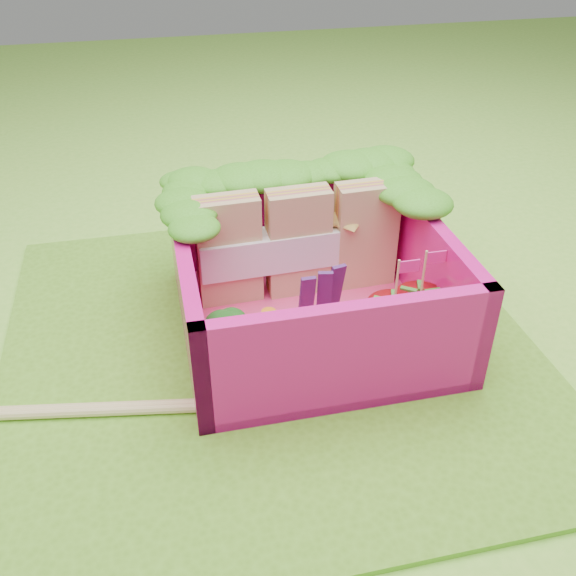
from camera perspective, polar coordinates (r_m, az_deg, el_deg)
The scene contains 13 objects.
ground at distance 3.26m, azimuth -1.67°, elevation -5.29°, with size 14.00×14.00×0.00m, color #85D83D.
placemat at distance 3.25m, azimuth -1.68°, elevation -5.08°, with size 2.60×2.60×0.03m, color #63A826.
bento_floor at distance 3.34m, azimuth 2.00°, elevation -2.96°, with size 1.30×1.30×0.05m, color #F73F7E.
bento_box at distance 3.20m, azimuth 2.08°, elevation 0.63°, with size 1.30×1.30×0.55m.
lettuce_ruffle at distance 3.45m, azimuth 0.13°, elevation 9.62°, with size 1.43×0.83×0.11m.
sandwich_stack at distance 3.40m, azimuth 1.02°, elevation 4.05°, with size 1.08×0.21×0.59m.
broccoli at distance 2.92m, azimuth -5.51°, elevation -4.29°, with size 0.31×0.31×0.25m.
carrot_sticks at distance 2.95m, azimuth -2.11°, elevation -4.72°, with size 0.13×0.15×0.27m.
purple_wedges at distance 3.12m, azimuth 2.99°, elevation -1.10°, with size 0.23×0.09×0.38m.
strawberry_left at distance 3.08m, azimuth 9.23°, elevation -3.30°, with size 0.26×0.26×0.50m.
strawberry_right at distance 3.20m, azimuth 11.50°, elevation -2.21°, with size 0.24×0.24×0.48m.
snap_peas at distance 3.23m, azimuth 10.03°, elevation -3.81°, with size 0.66×0.50×0.05m.
chopsticks at distance 3.02m, azimuth -20.29°, elevation -10.24°, with size 2.24×0.43×0.05m.
Camera 1 is at (-0.46, -2.48, 2.05)m, focal length 40.00 mm.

